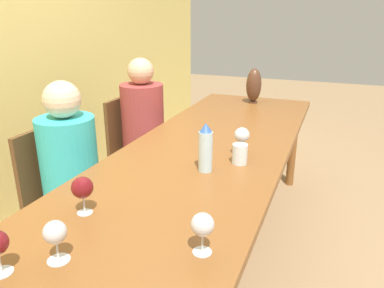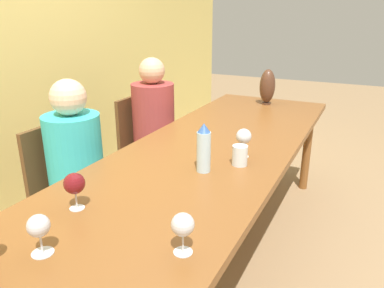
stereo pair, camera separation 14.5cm
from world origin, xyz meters
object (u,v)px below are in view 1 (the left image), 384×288
(water_tumbler, at_px, (240,154))
(wine_glass_2, at_px, (55,233))
(wine_glass_0, at_px, (242,136))
(wine_glass_1, at_px, (202,225))
(vase, at_px, (253,85))
(water_bottle, at_px, (206,148))
(chair_far, at_px, (137,148))
(chair_near, at_px, (64,195))
(wine_glass_4, at_px, (82,188))
(person_far, at_px, (145,130))
(person_near, at_px, (73,174))

(water_tumbler, height_order, wine_glass_2, wine_glass_2)
(wine_glass_0, bearing_deg, wine_glass_1, -173.63)
(vase, relative_size, wine_glass_0, 1.87)
(water_bottle, bearing_deg, water_tumbler, -41.20)
(vase, bearing_deg, chair_far, 129.98)
(water_tumbler, bearing_deg, chair_near, 99.58)
(wine_glass_4, bearing_deg, chair_far, 22.41)
(water_bottle, height_order, water_tumbler, water_bottle)
(wine_glass_0, distance_m, wine_glass_4, 0.92)
(wine_glass_1, bearing_deg, wine_glass_4, 82.12)
(wine_glass_0, height_order, person_far, person_far)
(water_tumbler, relative_size, wine_glass_2, 0.74)
(wine_glass_1, height_order, wine_glass_4, wine_glass_4)
(vase, height_order, chair_near, vase)
(wine_glass_2, distance_m, chair_far, 1.86)
(wine_glass_0, xyz_separation_m, person_far, (0.59, 0.91, -0.24))
(vase, distance_m, person_near, 1.70)
(vase, xyz_separation_m, person_near, (-1.52, 0.69, -0.29))
(chair_far, bearing_deg, wine_glass_1, -143.59)
(chair_near, xyz_separation_m, person_near, (0.00, -0.08, 0.15))
(wine_glass_0, bearing_deg, wine_glass_4, 153.50)
(water_tumbler, relative_size, wine_glass_1, 0.72)
(water_tumbler, relative_size, wine_glass_4, 0.68)
(water_bottle, distance_m, water_tumbler, 0.21)
(water_tumbler, xyz_separation_m, wine_glass_0, (0.11, 0.02, 0.06))
(water_bottle, height_order, person_far, person_far)
(wine_glass_4, height_order, chair_near, wine_glass_4)
(water_bottle, relative_size, person_far, 0.21)
(water_bottle, height_order, chair_near, water_bottle)
(wine_glass_0, bearing_deg, vase, 9.97)
(wine_glass_0, relative_size, chair_near, 0.18)
(wine_glass_2, xyz_separation_m, person_far, (1.68, 0.60, -0.23))
(wine_glass_4, bearing_deg, wine_glass_0, -26.50)
(person_near, bearing_deg, wine_glass_1, -121.05)
(wine_glass_0, height_order, chair_far, wine_glass_0)
(wine_glass_2, relative_size, wine_glass_4, 0.92)
(wine_glass_2, height_order, wine_glass_4, wine_glass_4)
(chair_near, bearing_deg, wine_glass_2, -139.84)
(vase, height_order, wine_glass_0, vase)
(water_tumbler, bearing_deg, wine_glass_2, 161.56)
(wine_glass_0, xyz_separation_m, wine_glass_2, (-1.10, 0.31, -0.01))
(water_tumbler, distance_m, chair_far, 1.28)
(water_tumbler, distance_m, wine_glass_0, 0.13)
(vase, bearing_deg, wine_glass_1, -171.54)
(vase, height_order, wine_glass_2, vase)
(vase, xyz_separation_m, wine_glass_4, (-2.06, 0.19, -0.04))
(wine_glass_4, xyz_separation_m, chair_near, (0.54, 0.58, -0.40))
(person_far, bearing_deg, water_bottle, -136.85)
(water_bottle, xyz_separation_m, wine_glass_0, (0.27, -0.11, -0.01))
(person_far, bearing_deg, chair_far, 90.00)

